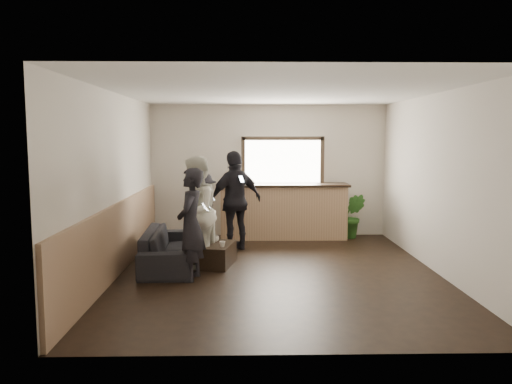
{
  "coord_description": "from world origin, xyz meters",
  "views": [
    {
      "loc": [
        -0.49,
        -7.65,
        2.12
      ],
      "look_at": [
        -0.32,
        0.4,
        1.23
      ],
      "focal_mm": 35.0,
      "sensor_mm": 36.0,
      "label": 1
    }
  ],
  "objects_px": {
    "coffee_table": "(218,255)",
    "cup_a": "(215,239)",
    "person_a": "(191,224)",
    "cup_b": "(222,244)",
    "potted_plant": "(352,216)",
    "sofa": "(170,248)",
    "person_b": "(196,212)",
    "bar_counter": "(283,208)",
    "person_d": "(235,201)",
    "person_c": "(201,213)"
  },
  "relations": [
    {
      "from": "coffee_table",
      "to": "person_b",
      "type": "relative_size",
      "value": 0.45
    },
    {
      "from": "bar_counter",
      "to": "person_c",
      "type": "xyz_separation_m",
      "value": [
        -1.6,
        -1.47,
        0.12
      ]
    },
    {
      "from": "person_c",
      "to": "cup_a",
      "type": "bearing_deg",
      "value": 28.84
    },
    {
      "from": "sofa",
      "to": "person_a",
      "type": "height_order",
      "value": "person_a"
    },
    {
      "from": "potted_plant",
      "to": "person_b",
      "type": "relative_size",
      "value": 0.52
    },
    {
      "from": "cup_a",
      "to": "potted_plant",
      "type": "distance_m",
      "value": 3.41
    },
    {
      "from": "coffee_table",
      "to": "cup_a",
      "type": "relative_size",
      "value": 6.7
    },
    {
      "from": "coffee_table",
      "to": "bar_counter",
      "type": "bearing_deg",
      "value": 61.05
    },
    {
      "from": "person_b",
      "to": "cup_a",
      "type": "bearing_deg",
      "value": 145.23
    },
    {
      "from": "cup_a",
      "to": "person_b",
      "type": "height_order",
      "value": "person_b"
    },
    {
      "from": "potted_plant",
      "to": "person_a",
      "type": "height_order",
      "value": "person_a"
    },
    {
      "from": "bar_counter",
      "to": "cup_a",
      "type": "xyz_separation_m",
      "value": [
        -1.3,
        -2.05,
        -0.23
      ]
    },
    {
      "from": "coffee_table",
      "to": "person_d",
      "type": "relative_size",
      "value": 0.43
    },
    {
      "from": "person_c",
      "to": "potted_plant",
      "type": "bearing_deg",
      "value": 116.92
    },
    {
      "from": "cup_a",
      "to": "cup_b",
      "type": "relative_size",
      "value": 1.24
    },
    {
      "from": "coffee_table",
      "to": "cup_b",
      "type": "distance_m",
      "value": 0.32
    },
    {
      "from": "bar_counter",
      "to": "person_d",
      "type": "relative_size",
      "value": 1.45
    },
    {
      "from": "person_c",
      "to": "person_d",
      "type": "bearing_deg",
      "value": 123.1
    },
    {
      "from": "sofa",
      "to": "person_d",
      "type": "height_order",
      "value": "person_d"
    },
    {
      "from": "sofa",
      "to": "person_c",
      "type": "height_order",
      "value": "person_c"
    },
    {
      "from": "cup_a",
      "to": "potted_plant",
      "type": "height_order",
      "value": "potted_plant"
    },
    {
      "from": "person_a",
      "to": "cup_b",
      "type": "bearing_deg",
      "value": 153.69
    },
    {
      "from": "sofa",
      "to": "coffee_table",
      "type": "relative_size",
      "value": 2.53
    },
    {
      "from": "coffee_table",
      "to": "potted_plant",
      "type": "bearing_deg",
      "value": 39.34
    },
    {
      "from": "bar_counter",
      "to": "person_a",
      "type": "relative_size",
      "value": 1.62
    },
    {
      "from": "cup_b",
      "to": "person_d",
      "type": "bearing_deg",
      "value": 82.3
    },
    {
      "from": "potted_plant",
      "to": "person_a",
      "type": "distance_m",
      "value": 4.31
    },
    {
      "from": "cup_b",
      "to": "potted_plant",
      "type": "distance_m",
      "value": 3.57
    },
    {
      "from": "bar_counter",
      "to": "person_d",
      "type": "bearing_deg",
      "value": -131.79
    },
    {
      "from": "bar_counter",
      "to": "person_b",
      "type": "bearing_deg",
      "value": -124.46
    },
    {
      "from": "sofa",
      "to": "potted_plant",
      "type": "bearing_deg",
      "value": -61.15
    },
    {
      "from": "coffee_table",
      "to": "cup_a",
      "type": "bearing_deg",
      "value": 104.67
    },
    {
      "from": "person_c",
      "to": "cup_b",
      "type": "bearing_deg",
      "value": 25.34
    },
    {
      "from": "potted_plant",
      "to": "person_d",
      "type": "distance_m",
      "value": 2.69
    },
    {
      "from": "potted_plant",
      "to": "person_a",
      "type": "xyz_separation_m",
      "value": [
        -3.05,
        -3.03,
        0.36
      ]
    },
    {
      "from": "cup_b",
      "to": "person_c",
      "type": "xyz_separation_m",
      "value": [
        -0.43,
        1.0,
        0.36
      ]
    },
    {
      "from": "cup_b",
      "to": "bar_counter",
      "type": "bearing_deg",
      "value": 64.74
    },
    {
      "from": "sofa",
      "to": "coffee_table",
      "type": "xyz_separation_m",
      "value": [
        0.8,
        -0.02,
        -0.12
      ]
    },
    {
      "from": "coffee_table",
      "to": "person_b",
      "type": "bearing_deg",
      "value": -168.41
    },
    {
      "from": "bar_counter",
      "to": "coffee_table",
      "type": "bearing_deg",
      "value": -118.95
    },
    {
      "from": "bar_counter",
      "to": "person_c",
      "type": "distance_m",
      "value": 2.18
    },
    {
      "from": "person_b",
      "to": "person_c",
      "type": "distance_m",
      "value": 0.87
    },
    {
      "from": "cup_b",
      "to": "person_b",
      "type": "distance_m",
      "value": 0.68
    },
    {
      "from": "cup_b",
      "to": "person_b",
      "type": "xyz_separation_m",
      "value": [
        -0.43,
        0.14,
        0.5
      ]
    },
    {
      "from": "sofa",
      "to": "cup_b",
      "type": "height_order",
      "value": "sofa"
    },
    {
      "from": "coffee_table",
      "to": "person_b",
      "type": "height_order",
      "value": "person_b"
    },
    {
      "from": "person_b",
      "to": "person_d",
      "type": "distance_m",
      "value": 1.38
    },
    {
      "from": "coffee_table",
      "to": "person_a",
      "type": "xyz_separation_m",
      "value": [
        -0.35,
        -0.81,
        0.65
      ]
    },
    {
      "from": "person_a",
      "to": "cup_a",
      "type": "bearing_deg",
      "value": 173.31
    },
    {
      "from": "sofa",
      "to": "person_b",
      "type": "distance_m",
      "value": 0.76
    }
  ]
}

